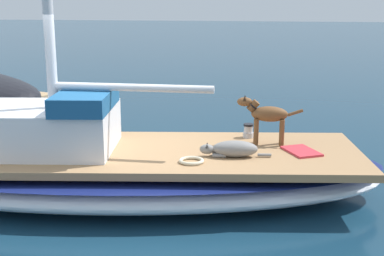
# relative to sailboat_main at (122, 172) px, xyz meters

# --- Properties ---
(ground_plane) EXTENTS (120.00, 120.00, 0.00)m
(ground_plane) POSITION_rel_sailboat_main_xyz_m (0.00, 0.00, -0.34)
(ground_plane) COLOR #143347
(sailboat_main) EXTENTS (3.48, 7.51, 0.66)m
(sailboat_main) POSITION_rel_sailboat_main_xyz_m (0.00, 0.00, 0.00)
(sailboat_main) COLOR white
(sailboat_main) RESTS_ON ground
(cabin_house) EXTENTS (1.69, 2.39, 0.84)m
(cabin_house) POSITION_rel_sailboat_main_xyz_m (-0.17, 1.11, 0.67)
(cabin_house) COLOR silver
(cabin_house) RESTS_ON sailboat_main
(dog_grey) EXTENTS (0.33, 0.95, 0.22)m
(dog_grey) POSITION_rel_sailboat_main_xyz_m (-0.09, -1.55, 0.43)
(dog_grey) COLOR gray
(dog_grey) RESTS_ON sailboat_main
(dog_brown) EXTENTS (0.23, 0.94, 0.70)m
(dog_brown) POSITION_rel_sailboat_main_xyz_m (0.61, -1.97, 0.75)
(dog_brown) COLOR brown
(dog_brown) RESTS_ON sailboat_main
(deck_winch) EXTENTS (0.16, 0.16, 0.21)m
(deck_winch) POSITION_rel_sailboat_main_xyz_m (0.96, -1.71, 0.42)
(deck_winch) COLOR #B7B7BC
(deck_winch) RESTS_ON sailboat_main
(coiled_rope) EXTENTS (0.32, 0.32, 0.04)m
(coiled_rope) POSITION_rel_sailboat_main_xyz_m (-0.42, -1.06, 0.35)
(coiled_rope) COLOR beige
(coiled_rope) RESTS_ON sailboat_main
(deck_towel) EXTENTS (0.66, 0.58, 0.03)m
(deck_towel) POSITION_rel_sailboat_main_xyz_m (0.27, -2.47, 0.34)
(deck_towel) COLOR #C6333D
(deck_towel) RESTS_ON sailboat_main
(mooring_buoy) EXTENTS (0.44, 0.44, 0.44)m
(mooring_buoy) POSITION_rel_sailboat_main_xyz_m (3.38, 1.40, -0.12)
(mooring_buoy) COLOR yellow
(mooring_buoy) RESTS_ON ground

